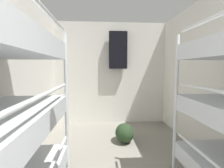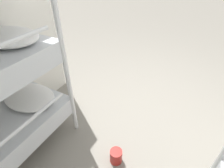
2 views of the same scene
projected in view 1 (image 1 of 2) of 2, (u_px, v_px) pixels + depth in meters
wall_left at (1, 80)px, 2.01m from camera, size 0.06×4.75×2.54m
wall_back at (110, 73)px, 4.44m from camera, size 2.90×0.06×2.54m
duffel_bag at (125, 133)px, 3.32m from camera, size 0.35×0.46×0.35m
hanging_coat at (118, 50)px, 4.26m from camera, size 0.44×0.12×0.90m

